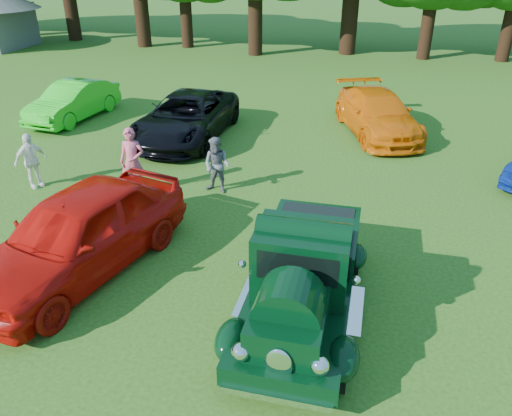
% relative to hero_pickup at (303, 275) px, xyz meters
% --- Properties ---
extents(ground, '(120.00, 120.00, 0.00)m').
position_rel_hero_pickup_xyz_m(ground, '(-1.10, 0.08, -0.78)').
color(ground, '#274D12').
rests_on(ground, ground).
extents(hero_pickup, '(2.13, 4.59, 1.79)m').
position_rel_hero_pickup_xyz_m(hero_pickup, '(0.00, 0.00, 0.00)').
color(hero_pickup, black).
rests_on(hero_pickup, ground).
extents(red_convertible, '(3.11, 5.25, 1.68)m').
position_rel_hero_pickup_xyz_m(red_convertible, '(-4.41, 0.28, 0.06)').
color(red_convertible, '#BC0E08').
rests_on(red_convertible, ground).
extents(back_car_lime, '(1.81, 4.20, 1.34)m').
position_rel_hero_pickup_xyz_m(back_car_lime, '(-9.96, 9.01, -0.10)').
color(back_car_lime, '#1FC71A').
rests_on(back_car_lime, ground).
extents(back_car_black, '(2.43, 5.24, 1.46)m').
position_rel_hero_pickup_xyz_m(back_car_black, '(-5.15, 8.03, -0.05)').
color(back_car_black, black).
rests_on(back_car_black, ground).
extents(back_car_orange, '(3.54, 5.22, 1.41)m').
position_rel_hero_pickup_xyz_m(back_car_orange, '(0.97, 10.00, -0.07)').
color(back_car_orange, orange).
rests_on(back_car_orange, ground).
extents(spectator_pink, '(0.69, 0.51, 1.74)m').
position_rel_hero_pickup_xyz_m(spectator_pink, '(-4.98, 3.76, 0.09)').
color(spectator_pink, '#C55168').
rests_on(spectator_pink, ground).
extents(spectator_grey, '(0.82, 0.69, 1.49)m').
position_rel_hero_pickup_xyz_m(spectator_grey, '(-2.90, 4.29, -0.03)').
color(spectator_grey, slate).
rests_on(spectator_grey, ground).
extents(spectator_white, '(0.72, 0.94, 1.49)m').
position_rel_hero_pickup_xyz_m(spectator_white, '(-7.75, 3.45, -0.03)').
color(spectator_white, white).
rests_on(spectator_white, ground).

